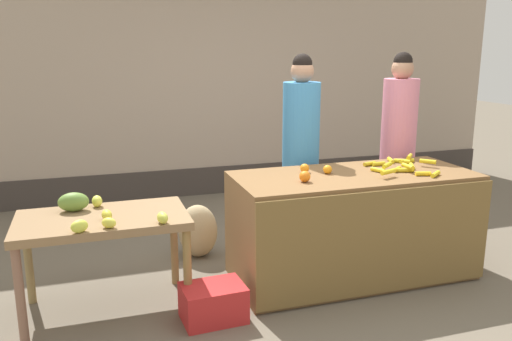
{
  "coord_description": "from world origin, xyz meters",
  "views": [
    {
      "loc": [
        -1.59,
        -3.72,
        1.9
      ],
      "look_at": [
        -0.33,
        0.15,
        0.94
      ],
      "focal_mm": 36.8,
      "sensor_mm": 36.0,
      "label": 1
    }
  ],
  "objects_px": {
    "vendor_woman_blue_shirt": "(301,154)",
    "produce_crate": "(213,303)",
    "produce_sack": "(198,231)",
    "vendor_woman_pink_shirt": "(398,147)"
  },
  "relations": [
    {
      "from": "vendor_woman_blue_shirt",
      "to": "produce_crate",
      "type": "height_order",
      "value": "vendor_woman_blue_shirt"
    },
    {
      "from": "produce_sack",
      "to": "vendor_woman_pink_shirt",
      "type": "bearing_deg",
      "value": -3.44
    },
    {
      "from": "vendor_woman_blue_shirt",
      "to": "vendor_woman_pink_shirt",
      "type": "xyz_separation_m",
      "value": [
        1.04,
        0.01,
        0.01
      ]
    },
    {
      "from": "vendor_woman_blue_shirt",
      "to": "produce_sack",
      "type": "distance_m",
      "value": 1.18
    },
    {
      "from": "vendor_woman_blue_shirt",
      "to": "produce_sack",
      "type": "relative_size",
      "value": 3.73
    },
    {
      "from": "vendor_woman_pink_shirt",
      "to": "produce_sack",
      "type": "relative_size",
      "value": 3.75
    },
    {
      "from": "vendor_woman_blue_shirt",
      "to": "produce_crate",
      "type": "bearing_deg",
      "value": -136.1
    },
    {
      "from": "produce_crate",
      "to": "produce_sack",
      "type": "bearing_deg",
      "value": 83.24
    },
    {
      "from": "produce_crate",
      "to": "vendor_woman_blue_shirt",
      "type": "bearing_deg",
      "value": 43.9
    },
    {
      "from": "produce_crate",
      "to": "produce_sack",
      "type": "distance_m",
      "value": 1.2
    }
  ]
}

